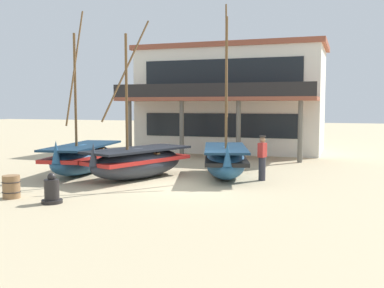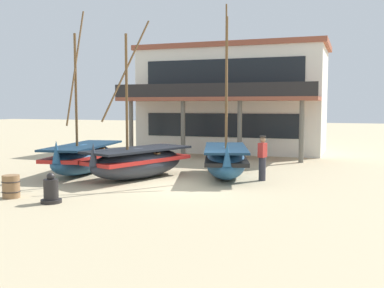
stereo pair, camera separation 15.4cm
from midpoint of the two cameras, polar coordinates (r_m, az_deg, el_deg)
name	(u,v)px [view 2 (the right image)]	position (r m, az deg, el deg)	size (l,w,h in m)	color
ground_plane	(182,186)	(15.94, -0.94, -5.31)	(120.00, 120.00, 0.00)	tan
fishing_boat_near_left	(84,157)	(19.30, -13.28, -1.64)	(2.42, 5.13, 6.66)	#23517A
fishing_boat_centre_large	(226,160)	(17.80, 4.51, -2.05)	(2.82, 4.82, 6.74)	#23517A
fishing_boat_far_right	(138,162)	(17.58, -6.59, -2.23)	(3.11, 4.76, 6.08)	#2D333D
fisherman_by_hull	(262,159)	(17.18, 9.10, -1.82)	(0.31, 0.41, 1.68)	#33333D
capstan_winch	(51,191)	(13.79, -17.02, -5.69)	(0.60, 0.60, 0.88)	black
wooden_barrel	(11,187)	(14.93, -21.55, -5.00)	(0.56, 0.56, 0.70)	olive
harbor_building_main	(233,99)	(28.22, 5.34, 5.69)	(11.34, 7.71, 6.42)	silver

